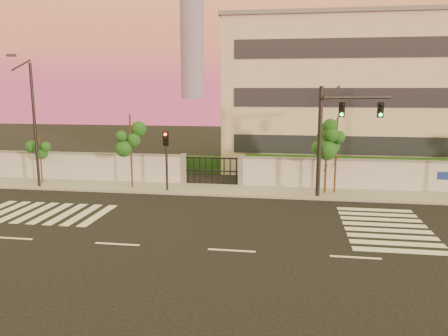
{
  "coord_description": "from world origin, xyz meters",
  "views": [
    {
      "loc": [
        2.3,
        -17.08,
        6.64
      ],
      "look_at": [
        -1.24,
        6.0,
        2.38
      ],
      "focal_mm": 35.0,
      "sensor_mm": 36.0,
      "label": 1
    }
  ],
  "objects": [
    {
      "name": "ground",
      "position": [
        0.0,
        0.0,
        0.0
      ],
      "size": [
        120.0,
        120.0,
        0.0
      ],
      "primitive_type": "plane",
      "color": "black",
      "rests_on": "ground"
    },
    {
      "name": "sidewalk",
      "position": [
        0.0,
        10.5,
        0.07
      ],
      "size": [
        60.0,
        3.0,
        0.15
      ],
      "primitive_type": "cube",
      "color": "gray",
      "rests_on": "ground"
    },
    {
      "name": "perimeter_wall",
      "position": [
        0.1,
        12.0,
        1.07
      ],
      "size": [
        60.0,
        0.36,
        2.2
      ],
      "color": "#B8BBC0",
      "rests_on": "ground"
    },
    {
      "name": "hedge_row",
      "position": [
        1.17,
        14.74,
        0.82
      ],
      "size": [
        41.0,
        4.25,
        1.8
      ],
      "color": "#113510",
      "rests_on": "ground"
    },
    {
      "name": "institutional_building",
      "position": [
        9.0,
        21.99,
        6.16
      ],
      "size": [
        24.4,
        12.4,
        12.25
      ],
      "color": "beige",
      "rests_on": "ground"
    },
    {
      "name": "distant_skyscraper",
      "position": [
        -65.0,
        280.0,
        61.98
      ],
      "size": [
        16.0,
        16.0,
        118.0
      ],
      "color": "slate",
      "rests_on": "ground"
    },
    {
      "name": "road_markings",
      "position": [
        -1.58,
        3.76,
        0.01
      ],
      "size": [
        57.0,
        7.62,
        0.02
      ],
      "color": "silver",
      "rests_on": "ground"
    },
    {
      "name": "street_tree_b",
      "position": [
        -14.79,
        10.53,
        2.46
      ],
      "size": [
        1.3,
        1.04,
        3.34
      ],
      "color": "#382314",
      "rests_on": "ground"
    },
    {
      "name": "street_tree_c",
      "position": [
        -8.06,
        10.16,
        3.67
      ],
      "size": [
        1.4,
        1.11,
        4.99
      ],
      "color": "#382314",
      "rests_on": "ground"
    },
    {
      "name": "street_tree_d",
      "position": [
        4.56,
        10.51,
        3.14
      ],
      "size": [
        1.62,
        1.29,
        4.26
      ],
      "color": "#382314",
      "rests_on": "ground"
    },
    {
      "name": "street_tree_e",
      "position": [
        5.16,
        10.65,
        3.6
      ],
      "size": [
        1.44,
        1.15,
        4.9
      ],
      "color": "#382314",
      "rests_on": "ground"
    },
    {
      "name": "traffic_signal_main",
      "position": [
        4.89,
        9.57,
        4.3
      ],
      "size": [
        4.22,
        1.46,
        6.8
      ],
      "rotation": [
        0.0,
        0.0,
        0.31
      ],
      "color": "black",
      "rests_on": "ground"
    },
    {
      "name": "traffic_signal_secondary",
      "position": [
        -5.54,
        9.66,
        2.57
      ],
      "size": [
        0.32,
        0.32,
        4.05
      ],
      "rotation": [
        0.0,
        0.0,
        -0.33
      ],
      "color": "black",
      "rests_on": "ground"
    },
    {
      "name": "streetlight_west",
      "position": [
        -14.41,
        9.29,
        4.7
      ],
      "size": [
        0.52,
        2.09,
        8.69
      ],
      "color": "black",
      "rests_on": "ground"
    }
  ]
}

